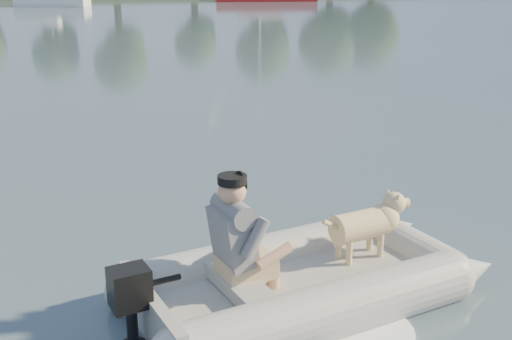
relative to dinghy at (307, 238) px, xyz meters
name	(u,v)px	position (x,y,z in m)	size (l,w,h in m)	color
water	(285,338)	(-0.43, -0.65, -0.63)	(160.00, 160.00, 0.00)	slate
dinghy	(307,238)	(0.00, 0.00, 0.00)	(4.99, 3.55, 1.47)	gray
man	(235,232)	(-0.74, -0.10, 0.19)	(0.77, 0.66, 1.15)	slate
dog	(360,230)	(0.66, 0.19, -0.08)	(0.99, 0.35, 0.66)	tan
outboard_motor	(131,311)	(-1.73, -0.36, -0.30)	(0.44, 0.31, 0.84)	black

